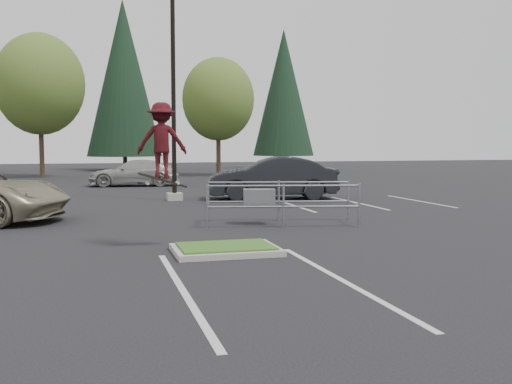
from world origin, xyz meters
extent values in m
plane|color=black|center=(0.00, 0.00, 0.00)|extent=(120.00, 120.00, 0.00)
cube|color=gray|center=(0.00, 0.00, 0.06)|extent=(2.20, 1.60, 0.12)
cube|color=#25571B|center=(0.00, 0.00, 0.13)|extent=(1.95, 1.35, 0.05)
cube|color=beige|center=(-4.50, 9.00, 0.00)|extent=(0.12, 5.20, 0.01)
cube|color=beige|center=(4.50, 9.00, 0.00)|extent=(0.12, 5.20, 0.01)
cube|color=beige|center=(7.20, 9.00, 0.00)|extent=(0.12, 5.20, 0.01)
cube|color=beige|center=(9.90, 9.00, 0.00)|extent=(0.12, 5.20, 0.01)
cube|color=beige|center=(-1.35, -3.00, 0.00)|extent=(0.12, 6.00, 0.01)
cube|color=beige|center=(1.35, -3.00, 0.00)|extent=(0.12, 6.00, 0.01)
cube|color=gray|center=(0.50, 12.00, 0.15)|extent=(0.60, 0.60, 0.30)
cylinder|color=black|center=(0.50, 12.00, 5.00)|extent=(0.18, 0.18, 10.00)
cylinder|color=#38281C|center=(-6.00, 30.50, 1.75)|extent=(0.32, 0.32, 3.50)
ellipsoid|color=#426124|center=(-6.00, 30.50, 6.26)|extent=(5.89, 5.89, 6.77)
sphere|color=#426124|center=(-5.40, 30.20, 5.52)|extent=(3.68, 3.68, 3.68)
sphere|color=#426124|center=(-6.50, 30.90, 5.70)|extent=(4.05, 4.05, 4.05)
cylinder|color=#38281C|center=(6.00, 29.80, 1.52)|extent=(0.32, 0.32, 3.04)
ellipsoid|color=#426124|center=(6.00, 29.80, 5.44)|extent=(5.12, 5.12, 5.89)
sphere|color=#426124|center=(6.60, 29.50, 4.80)|extent=(3.20, 3.20, 3.20)
sphere|color=#426124|center=(5.50, 30.20, 4.96)|extent=(3.52, 3.52, 3.52)
cylinder|color=#38281C|center=(0.00, 40.50, 0.60)|extent=(0.36, 0.36, 1.20)
cone|color=black|center=(0.00, 40.50, 7.85)|extent=(6.38, 6.38, 13.30)
cylinder|color=#38281C|center=(14.00, 39.50, 0.60)|extent=(0.36, 0.36, 1.20)
cone|color=black|center=(14.00, 39.50, 6.85)|extent=(5.50, 5.50, 11.30)
cylinder|color=gray|center=(0.29, 3.73, 0.60)|extent=(0.06, 0.06, 1.21)
cylinder|color=gray|center=(0.61, 5.16, 0.60)|extent=(0.06, 0.06, 1.21)
cylinder|color=gray|center=(2.34, 3.28, 0.60)|extent=(0.06, 0.06, 1.21)
cylinder|color=gray|center=(2.66, 4.72, 0.60)|extent=(0.06, 0.06, 1.21)
cylinder|color=gray|center=(4.39, 2.84, 0.60)|extent=(0.06, 0.06, 1.21)
cylinder|color=gray|center=(4.71, 4.27, 0.60)|extent=(0.06, 0.06, 1.21)
cylinder|color=gray|center=(2.34, 3.28, 0.58)|extent=(4.11, 0.94, 0.05)
cylinder|color=gray|center=(2.34, 3.28, 1.15)|extent=(4.11, 0.94, 0.05)
cylinder|color=gray|center=(2.66, 4.72, 0.58)|extent=(4.11, 0.94, 0.05)
cylinder|color=gray|center=(2.66, 4.72, 1.15)|extent=(4.11, 0.94, 0.05)
cube|color=gray|center=(1.89, 4.13, 0.76)|extent=(0.99, 0.72, 0.50)
cube|color=black|center=(-1.20, 1.00, 1.50)|extent=(1.08, 0.40, 0.36)
cylinder|color=#BDB7A6|center=(-1.53, 0.89, 1.44)|extent=(0.07, 0.04, 0.07)
cylinder|color=#BDB7A6|center=(-1.53, 1.11, 1.44)|extent=(0.07, 0.04, 0.07)
cylinder|color=#BDB7A6|center=(-0.87, 0.89, 1.44)|extent=(0.07, 0.04, 0.07)
cylinder|color=#BDB7A6|center=(-0.87, 1.11, 1.44)|extent=(0.07, 0.04, 0.07)
imported|color=maroon|center=(-1.20, 1.00, 2.37)|extent=(1.17, 0.80, 1.66)
imported|color=black|center=(4.50, 11.50, 0.88)|extent=(5.58, 2.80, 1.76)
imported|color=#AEAFA9|center=(-0.50, 20.77, 0.71)|extent=(5.05, 2.49, 1.41)
camera|label=1|loc=(-2.67, -12.24, 2.31)|focal=42.00mm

